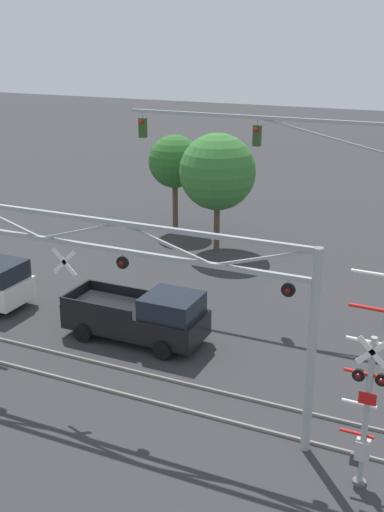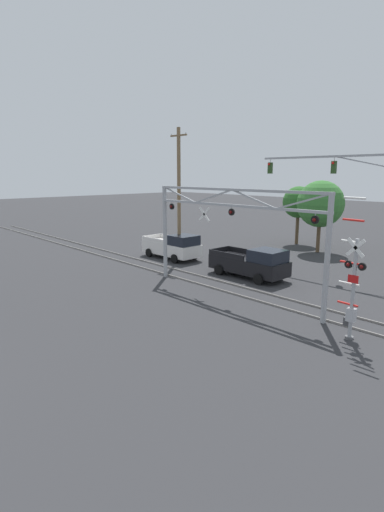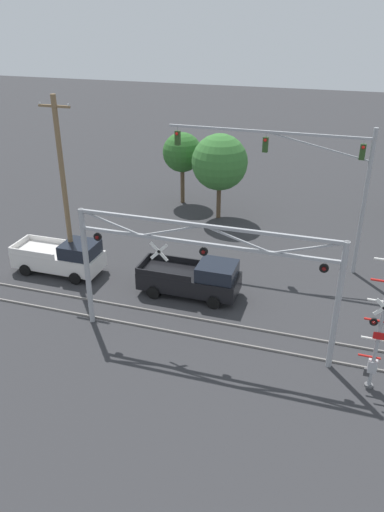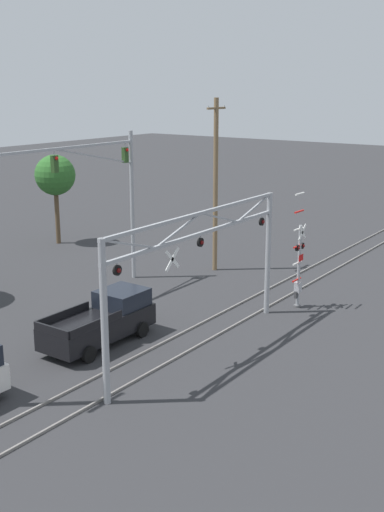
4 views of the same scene
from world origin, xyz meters
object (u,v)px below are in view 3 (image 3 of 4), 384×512
(pickup_truck_following, at_px, (62,257))
(background_tree_beyond_span, at_px, (182,153))
(crossing_gantry, at_px, (203,266))
(background_tree_far_right_verge, at_px, (220,162))
(crossing_signal_mast, at_px, (376,344))
(traffic_signal_span, at_px, (318,172))
(utility_pole_left, at_px, (64,188))
(pickup_truck_lead, at_px, (194,279))

(pickup_truck_following, bearing_deg, background_tree_beyond_span, 77.48)
(crossing_gantry, relative_size, background_tree_far_right_verge, 1.89)
(crossing_signal_mast, bearing_deg, background_tree_far_right_verge, 123.56)
(traffic_signal_span, bearing_deg, crossing_signal_mast, -70.76)
(crossing_gantry, xyz_separation_m, background_tree_beyond_span, (-6.86, 17.54, 0.02))
(crossing_gantry, distance_m, pickup_truck_following, 11.10)
(traffic_signal_span, distance_m, background_tree_far_right_verge, 9.49)
(crossing_gantry, distance_m, traffic_signal_span, 10.28)
(traffic_signal_span, bearing_deg, background_tree_far_right_verge, 140.19)
(crossing_signal_mast, distance_m, background_tree_far_right_verge, 19.52)
(utility_pole_left, distance_m, background_tree_far_right_verge, 12.60)
(pickup_truck_following, relative_size, background_tree_beyond_span, 0.94)
(pickup_truck_following, bearing_deg, traffic_signal_span, 20.70)
(background_tree_beyond_span, relative_size, background_tree_far_right_verge, 0.90)
(pickup_truck_lead, distance_m, pickup_truck_following, 8.16)
(pickup_truck_lead, distance_m, background_tree_far_right_verge, 11.85)
(traffic_signal_span, distance_m, pickup_truck_lead, 9.12)
(pickup_truck_lead, bearing_deg, traffic_signal_span, 43.69)
(crossing_signal_mast, xyz_separation_m, pickup_truck_lead, (-9.12, 4.89, -1.17))
(traffic_signal_span, relative_size, background_tree_far_right_verge, 1.85)
(background_tree_far_right_verge, bearing_deg, crossing_signal_mast, -56.44)
(pickup_truck_lead, bearing_deg, background_tree_beyond_span, 111.00)
(background_tree_beyond_span, xyz_separation_m, background_tree_far_right_verge, (3.57, -2.23, 0.15))
(pickup_truck_lead, height_order, background_tree_far_right_verge, background_tree_far_right_verge)
(background_tree_beyond_span, bearing_deg, pickup_truck_following, -102.52)
(crossing_gantry, bearing_deg, utility_pole_left, 155.26)
(crossing_signal_mast, bearing_deg, background_tree_beyond_span, 127.86)
(traffic_signal_span, relative_size, background_tree_beyond_span, 2.06)
(pickup_truck_lead, height_order, utility_pole_left, utility_pole_left)
(crossing_gantry, height_order, crossing_signal_mast, crossing_gantry)
(pickup_truck_following, bearing_deg, crossing_signal_mast, -16.18)
(pickup_truck_lead, height_order, background_tree_beyond_span, background_tree_beyond_span)
(pickup_truck_following, bearing_deg, background_tree_far_right_verge, 59.61)
(crossing_gantry, height_order, utility_pole_left, utility_pole_left)
(crossing_signal_mast, bearing_deg, traffic_signal_span, 109.24)
(pickup_truck_following, distance_m, background_tree_far_right_verge, 13.33)
(crossing_gantry, distance_m, pickup_truck_lead, 5.32)
(crossing_signal_mast, distance_m, utility_pole_left, 17.70)
(crossing_gantry, distance_m, crossing_signal_mast, 7.73)
(traffic_signal_span, distance_m, pickup_truck_following, 15.46)
(crossing_signal_mast, bearing_deg, pickup_truck_lead, 151.80)
(crossing_signal_mast, height_order, pickup_truck_lead, crossing_signal_mast)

